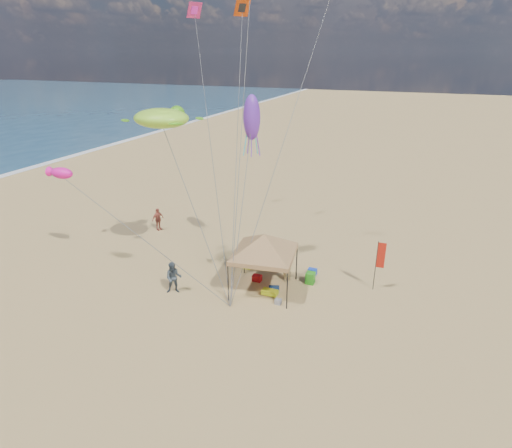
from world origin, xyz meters
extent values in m
plane|color=tan|center=(0.00, 0.00, 0.00)|extent=(280.00, 280.00, 0.00)
cylinder|color=black|center=(-1.31, 4.28, 1.09)|extent=(0.07, 0.07, 2.18)
cylinder|color=black|center=(1.93, 4.73, 1.09)|extent=(0.07, 0.07, 2.18)
cylinder|color=black|center=(-0.86, 1.04, 1.09)|extent=(0.07, 0.07, 2.18)
cylinder|color=black|center=(2.38, 1.49, 1.09)|extent=(0.07, 0.07, 2.18)
cube|color=#9A7145|center=(0.54, 2.89, 2.31)|extent=(3.80, 3.80, 0.26)
pyramid|color=#9A7145|center=(0.54, 2.89, 3.53)|extent=(6.55, 6.55, 1.09)
cylinder|color=black|center=(6.44, 5.26, 1.54)|extent=(0.04, 0.04, 3.07)
cube|color=#B71B0E|center=(6.66, 5.28, 2.24)|extent=(0.45, 0.05, 1.54)
cube|color=#B30E0F|center=(-0.20, 3.66, 0.19)|extent=(0.54, 0.38, 0.38)
cube|color=#163AB4|center=(2.70, 5.68, 0.19)|extent=(0.54, 0.38, 0.38)
cylinder|color=#0E1F3E|center=(1.15, 2.94, 0.18)|extent=(0.69, 0.54, 0.36)
cylinder|color=#EFA90D|center=(-0.99, 5.93, 0.18)|extent=(0.54, 0.69, 0.36)
cube|color=#288918|center=(2.85, 4.59, 0.35)|extent=(0.50, 0.50, 0.70)
cube|color=#CEE419|center=(-1.39, 4.99, 0.35)|extent=(0.50, 0.50, 0.70)
cube|color=gray|center=(1.80, 1.75, 0.14)|extent=(0.34, 0.30, 0.28)
cube|color=#BBC916|center=(1.08, 2.42, 0.20)|extent=(0.90, 0.50, 0.24)
imported|color=tan|center=(1.45, 4.37, 0.76)|extent=(0.66, 0.61, 1.52)
imported|color=#38424C|center=(-4.12, 0.68, 0.95)|extent=(1.15, 1.05, 1.91)
imported|color=silver|center=(0.50, 5.48, 0.93)|extent=(1.22, 0.72, 1.86)
imported|color=#B25544|center=(-10.22, 8.16, 0.88)|extent=(0.72, 1.12, 1.77)
ellipsoid|color=#9EEA33|center=(-5.37, 2.62, 9.51)|extent=(3.62, 3.15, 1.04)
ellipsoid|color=#FF139F|center=(-11.82, 1.30, 6.13)|extent=(1.57, 0.82, 0.69)
ellipsoid|color=purple|center=(-1.44, 5.94, 9.32)|extent=(1.33, 1.33, 2.61)
cube|color=#CC3C09|center=(-4.21, 11.09, 15.48)|extent=(1.00, 1.17, 1.00)
cube|color=#DC266F|center=(-8.63, 12.67, 15.59)|extent=(0.94, 1.21, 1.01)
camera|label=1|loc=(8.04, -17.06, 12.86)|focal=29.62mm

